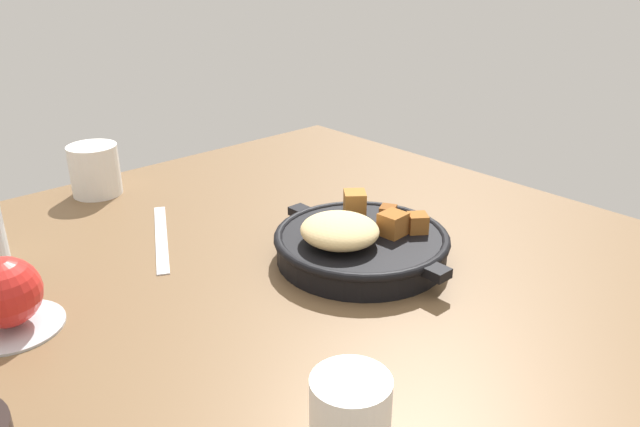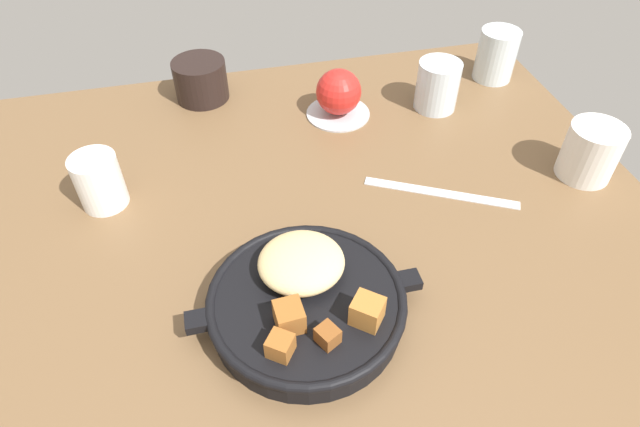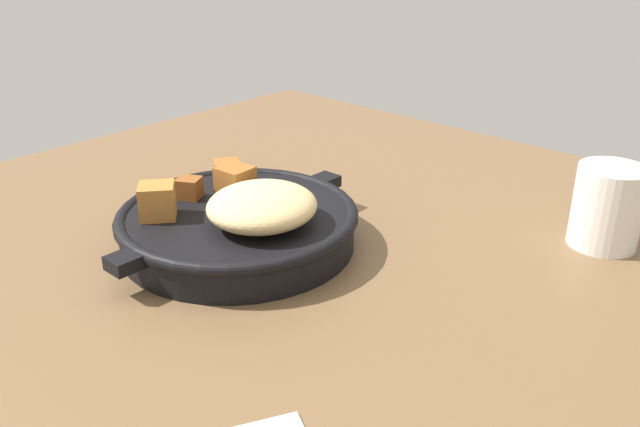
% 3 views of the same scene
% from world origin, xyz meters
% --- Properties ---
extents(ground_plane, '(1.00, 0.97, 0.02)m').
position_xyz_m(ground_plane, '(0.00, 0.00, -0.01)').
color(ground_plane, brown).
extents(cast_iron_skillet, '(0.27, 0.23, 0.07)m').
position_xyz_m(cast_iron_skillet, '(-0.03, -0.08, 0.03)').
color(cast_iron_skillet, black).
rests_on(cast_iron_skillet, ground_plane).
extents(saucer_plate, '(0.11, 0.11, 0.01)m').
position_xyz_m(saucer_plate, '(0.11, 0.30, 0.00)').
color(saucer_plate, '#B7BABF').
rests_on(saucer_plate, ground_plane).
extents(red_apple, '(0.08, 0.08, 0.08)m').
position_xyz_m(red_apple, '(0.11, 0.30, 0.04)').
color(red_apple, red).
rests_on(red_apple, saucer_plate).
extents(butter_knife, '(0.20, 0.12, 0.00)m').
position_xyz_m(butter_knife, '(0.20, 0.08, 0.00)').
color(butter_knife, silver).
rests_on(butter_knife, ground_plane).
extents(water_glass_short, '(0.07, 0.07, 0.08)m').
position_xyz_m(water_glass_short, '(0.28, 0.29, 0.04)').
color(water_glass_short, silver).
rests_on(water_glass_short, ground_plane).
extents(white_creamer_pitcher, '(0.06, 0.06, 0.08)m').
position_xyz_m(white_creamer_pitcher, '(-0.27, 0.17, 0.04)').
color(white_creamer_pitcher, white).
rests_on(white_creamer_pitcher, ground_plane).
extents(coffee_mug_dark, '(0.09, 0.09, 0.07)m').
position_xyz_m(coffee_mug_dark, '(-0.11, 0.41, 0.03)').
color(coffee_mug_dark, black).
rests_on(coffee_mug_dark, ground_plane).
extents(ceramic_mug_white, '(0.08, 0.08, 0.08)m').
position_xyz_m(ceramic_mug_white, '(0.42, 0.07, 0.04)').
color(ceramic_mug_white, silver).
rests_on(ceramic_mug_white, ground_plane).
extents(water_glass_tall, '(0.07, 0.07, 0.09)m').
position_xyz_m(water_glass_tall, '(0.42, 0.36, 0.05)').
color(water_glass_tall, silver).
rests_on(water_glass_tall, ground_plane).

